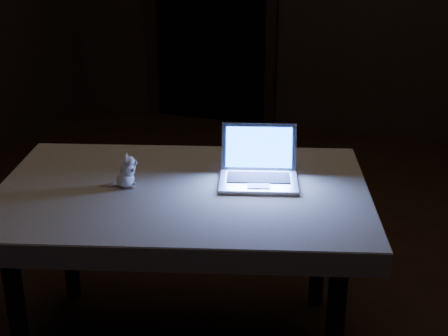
% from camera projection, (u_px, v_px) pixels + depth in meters
% --- Properties ---
extents(floor, '(5.00, 5.00, 0.00)m').
position_uv_depth(floor, '(256.00, 311.00, 2.76)').
color(floor, black).
rests_on(floor, ground).
extents(table, '(1.41, 1.10, 0.66)m').
position_uv_depth(table, '(184.00, 270.00, 2.43)').
color(table, black).
rests_on(table, floor).
extents(tablecloth, '(1.51, 1.22, 0.08)m').
position_uv_depth(tablecloth, '(171.00, 190.00, 2.38)').
color(tablecloth, beige).
rests_on(tablecloth, table).
extents(laptop, '(0.34, 0.31, 0.19)m').
position_uv_depth(laptop, '(259.00, 159.00, 2.30)').
color(laptop, silver).
rests_on(laptop, tablecloth).
extents(plush_mouse, '(0.12, 0.12, 0.12)m').
position_uv_depth(plush_mouse, '(125.00, 171.00, 2.29)').
color(plush_mouse, white).
rests_on(plush_mouse, tablecloth).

